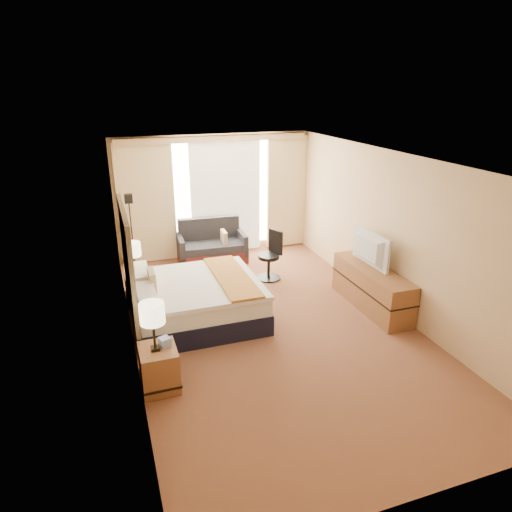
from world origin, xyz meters
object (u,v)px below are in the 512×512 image
object	(u,v)px
floor_lamp	(130,218)
television	(366,249)
media_dresser	(372,288)
lamp_right	(133,250)
nightstand_left	(159,368)
bed	(197,300)
lamp_left	(152,314)
loveseat	(212,247)
nightstand_right	(139,288)
desk_chair	(271,257)

from	to	relation	value
floor_lamp	television	bearing A→B (deg)	-35.89
media_dresser	lamp_right	distance (m)	4.06
nightstand_left	lamp_right	world-z (taller)	lamp_right
bed	lamp_right	bearing A→B (deg)	133.66
television	lamp_left	bearing A→B (deg)	107.56
lamp_right	lamp_left	bearing A→B (deg)	-89.52
floor_lamp	loveseat	bearing A→B (deg)	6.83
floor_lamp	nightstand_right	bearing A→B (deg)	-91.79
nightstand_right	media_dresser	size ratio (longest dim) A/B	0.31
floor_lamp	television	size ratio (longest dim) A/B	1.62
nightstand_left	nightstand_right	distance (m)	2.50
nightstand_right	media_dresser	distance (m)	3.97
desk_chair	media_dresser	bearing A→B (deg)	-74.11
lamp_right	bed	bearing A→B (deg)	-46.34
desk_chair	lamp_right	xyz separation A→B (m)	(-2.57, -0.30, 0.57)
media_dresser	nightstand_left	bearing A→B (deg)	-164.16
nightstand_right	desk_chair	bearing A→B (deg)	5.91
lamp_right	media_dresser	bearing A→B (deg)	-20.63
floor_lamp	lamp_left	bearing A→B (deg)	-91.03
nightstand_right	loveseat	world-z (taller)	loveseat
desk_chair	lamp_right	world-z (taller)	lamp_right
nightstand_left	floor_lamp	size ratio (longest dim) A/B	0.34
bed	nightstand_right	bearing A→B (deg)	130.83
nightstand_left	bed	world-z (taller)	bed
bed	floor_lamp	xyz separation A→B (m)	(-0.77, 2.30, 0.80)
nightstand_right	lamp_left	distance (m)	2.63
loveseat	floor_lamp	world-z (taller)	floor_lamp
floor_lamp	lamp_right	size ratio (longest dim) A/B	2.83
bed	lamp_right	size ratio (longest dim) A/B	3.42
nightstand_left	lamp_right	bearing A→B (deg)	91.10
desk_chair	loveseat	bearing A→B (deg)	104.90
lamp_left	lamp_right	bearing A→B (deg)	90.48
lamp_right	television	bearing A→B (deg)	-18.09
nightstand_right	lamp_left	size ratio (longest dim) A/B	0.87
loveseat	lamp_left	xyz separation A→B (m)	(-1.70, -4.07, 0.74)
nightstand_left	desk_chair	xyz separation A→B (m)	(2.53, 2.76, 0.15)
media_dresser	desk_chair	bearing A→B (deg)	124.43
nightstand_right	television	world-z (taller)	television
loveseat	television	size ratio (longest dim) A/B	1.46
bed	floor_lamp	size ratio (longest dim) A/B	1.21
lamp_left	desk_chair	bearing A→B (deg)	47.39
loveseat	television	world-z (taller)	television
nightstand_left	floor_lamp	xyz separation A→B (m)	(0.04, 3.86, 0.87)
bed	lamp_right	xyz separation A→B (m)	(-0.86, 0.90, 0.64)
bed	loveseat	size ratio (longest dim) A/B	1.34
lamp_left	television	distance (m)	3.89
nightstand_right	lamp_right	xyz separation A→B (m)	(-0.05, -0.04, 0.72)
media_dresser	loveseat	size ratio (longest dim) A/B	1.23
lamp_left	television	bearing A→B (deg)	19.03
nightstand_right	bed	world-z (taller)	bed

